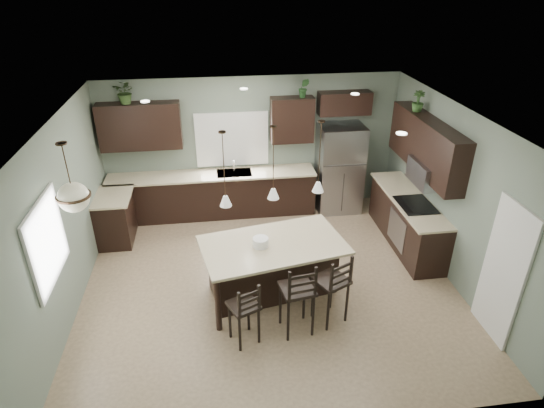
{
  "coord_description": "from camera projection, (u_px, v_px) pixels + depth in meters",
  "views": [
    {
      "loc": [
        -0.78,
        -6.04,
        4.69
      ],
      "look_at": [
        0.1,
        0.4,
        1.25
      ],
      "focal_mm": 30.0,
      "sensor_mm": 36.0,
      "label": 1
    }
  ],
  "objects": [
    {
      "name": "refrigerator",
      "position": [
        339.0,
        169.0,
        9.45
      ],
      "size": [
        0.9,
        0.74,
        1.85
      ],
      "primitive_type": "cube",
      "color": "gray",
      "rests_on": "ground"
    },
    {
      "name": "plant_back_left",
      "position": [
        125.0,
        92.0,
        8.31
      ],
      "size": [
        0.49,
        0.46,
        0.44
      ],
      "primitive_type": "imported",
      "rotation": [
        0.0,
        0.0,
        -0.36
      ],
      "color": "#2D481F",
      "rests_on": "back_upper_left"
    },
    {
      "name": "ground",
      "position": [
        269.0,
        282.0,
        7.58
      ],
      "size": [
        6.0,
        6.0,
        0.0
      ],
      "primitive_type": "plane",
      "color": "#9E8466",
      "rests_on": "ground"
    },
    {
      "name": "window_left",
      "position": [
        46.0,
        242.0,
        5.8
      ],
      "size": [
        0.02,
        1.1,
        1.0
      ],
      "primitive_type": "cube",
      "color": "white",
      "rests_on": "room_shell"
    },
    {
      "name": "faucet",
      "position": [
        234.0,
        167.0,
        9.13
      ],
      "size": [
        0.02,
        0.02,
        0.28
      ],
      "primitive_type": "cylinder",
      "color": "silver",
      "rests_on": "back_countertop"
    },
    {
      "name": "chandelier",
      "position": [
        69.0,
        178.0,
        5.68
      ],
      "size": [
        0.44,
        0.44,
        0.95
      ],
      "primitive_type": null,
      "color": "beige",
      "rests_on": "room_shell"
    },
    {
      "name": "wall_oven_front",
      "position": [
        396.0,
        230.0,
        8.18
      ],
      "size": [
        0.01,
        0.72,
        0.6
      ],
      "primitive_type": "cube",
      "color": "gray",
      "rests_on": "right_lower_cabs"
    },
    {
      "name": "bar_stool_left",
      "position": [
        244.0,
        312.0,
        6.17
      ],
      "size": [
        0.49,
        0.49,
        1.01
      ],
      "primitive_type": "cube",
      "rotation": [
        0.0,
        0.0,
        0.41
      ],
      "color": "black",
      "rests_on": "ground"
    },
    {
      "name": "back_lower_cabs",
      "position": [
        213.0,
        195.0,
        9.42
      ],
      "size": [
        4.2,
        0.6,
        0.9
      ],
      "primitive_type": "cube",
      "color": "black",
      "rests_on": "ground"
    },
    {
      "name": "pendant_right",
      "position": [
        320.0,
        157.0,
        6.49
      ],
      "size": [
        0.17,
        0.17,
        1.1
      ],
      "primitive_type": null,
      "color": "white",
      "rests_on": "room_shell"
    },
    {
      "name": "pendant_left",
      "position": [
        224.0,
        170.0,
        6.09
      ],
      "size": [
        0.17,
        0.17,
        1.1
      ],
      "primitive_type": null,
      "color": "silver",
      "rests_on": "room_shell"
    },
    {
      "name": "pendant_center",
      "position": [
        273.0,
        163.0,
        6.29
      ],
      "size": [
        0.17,
        0.17,
        1.1
      ],
      "primitive_type": null,
      "color": "white",
      "rests_on": "room_shell"
    },
    {
      "name": "fridge_header",
      "position": [
        344.0,
        103.0,
        9.01
      ],
      "size": [
        1.05,
        0.34,
        0.45
      ],
      "primitive_type": "cube",
      "color": "black",
      "rests_on": "room_shell"
    },
    {
      "name": "back_upper_right",
      "position": [
        292.0,
        120.0,
        9.02
      ],
      "size": [
        0.85,
        0.34,
        0.9
      ],
      "primitive_type": "cube",
      "color": "black",
      "rests_on": "room_shell"
    },
    {
      "name": "right_countertop",
      "position": [
        409.0,
        199.0,
        8.24
      ],
      "size": [
        0.66,
        2.35,
        0.04
      ],
      "primitive_type": "cube",
      "color": "beige",
      "rests_on": "right_lower_cabs"
    },
    {
      "name": "bar_stool_right",
      "position": [
        331.0,
        287.0,
        6.52
      ],
      "size": [
        0.58,
        0.58,
        1.17
      ],
      "primitive_type": "cube",
      "rotation": [
        0.0,
        0.0,
        0.45
      ],
      "color": "black",
      "rests_on": "ground"
    },
    {
      "name": "kitchen_island",
      "position": [
        273.0,
        269.0,
        7.13
      ],
      "size": [
        2.35,
        1.61,
        0.92
      ],
      "primitive_type": "cube",
      "rotation": [
        0.0,
        0.0,
        0.19
      ],
      "color": "black",
      "rests_on": "ground"
    },
    {
      "name": "serving_dish",
      "position": [
        261.0,
        242.0,
        6.82
      ],
      "size": [
        0.24,
        0.24,
        0.14
      ],
      "primitive_type": "cylinder",
      "color": "white",
      "rests_on": "kitchen_island"
    },
    {
      "name": "left_return_cabs",
      "position": [
        115.0,
        219.0,
        8.54
      ],
      "size": [
        0.6,
        0.9,
        0.9
      ],
      "primitive_type": "cube",
      "color": "black",
      "rests_on": "ground"
    },
    {
      "name": "right_lower_cabs",
      "position": [
        407.0,
        221.0,
        8.46
      ],
      "size": [
        0.6,
        2.35,
        0.9
      ],
      "primitive_type": "cube",
      "color": "black",
      "rests_on": "ground"
    },
    {
      "name": "room_shell",
      "position": [
        269.0,
        190.0,
        6.79
      ],
      "size": [
        6.0,
        6.0,
        6.0
      ],
      "color": "slate",
      "rests_on": "ground"
    },
    {
      "name": "window_back",
      "position": [
        232.0,
        139.0,
        9.2
      ],
      "size": [
        1.35,
        0.02,
        1.0
      ],
      "primitive_type": "cube",
      "color": "white",
      "rests_on": "room_shell"
    },
    {
      "name": "bar_stool_center",
      "position": [
        297.0,
        296.0,
        6.32
      ],
      "size": [
        0.51,
        0.51,
        1.2
      ],
      "primitive_type": "cube",
      "rotation": [
        0.0,
        0.0,
        0.15
      ],
      "color": "black",
      "rests_on": "ground"
    },
    {
      "name": "plant_right_wall",
      "position": [
        418.0,
        101.0,
        7.9
      ],
      "size": [
        0.27,
        0.27,
        0.36
      ],
      "primitive_type": "imported",
      "rotation": [
        0.0,
        0.0,
        -0.42
      ],
      "color": "#325927",
      "rests_on": "right_upper_cabs"
    },
    {
      "name": "plant_back_right",
      "position": [
        304.0,
        88.0,
        8.73
      ],
      "size": [
        0.24,
        0.21,
        0.37
      ],
      "primitive_type": "imported",
      "rotation": [
        0.0,
        0.0,
        -0.26
      ],
      "color": "#224A20",
      "rests_on": "back_upper_right"
    },
    {
      "name": "right_upper_cabs",
      "position": [
        426.0,
        145.0,
        7.77
      ],
      "size": [
        0.34,
        2.35,
        0.9
      ],
      "primitive_type": "cube",
      "color": "black",
      "rests_on": "room_shell"
    },
    {
      "name": "pantry_door",
      "position": [
        503.0,
        273.0,
        6.1
      ],
      "size": [
        0.04,
        0.82,
        2.04
      ],
      "primitive_type": "cube",
      "color": "white",
      "rests_on": "ground"
    },
    {
      "name": "cooktop",
      "position": [
        416.0,
        205.0,
        7.99
      ],
      "size": [
        0.58,
        0.75,
        0.02
      ],
      "primitive_type": "cube",
      "color": "black",
      "rests_on": "right_countertop"
    },
    {
      "name": "left_return_countertop",
      "position": [
        112.0,
        197.0,
        8.32
      ],
      "size": [
        0.66,
        0.96,
        0.04
      ],
      "primitive_type": "cube",
      "color": "beige",
      "rests_on": "left_return_cabs"
    },
    {
      "name": "sink_inset",
      "position": [
        234.0,
        173.0,
        9.23
      ],
      "size": [
        0.7,
        0.45,
        0.01
      ],
      "primitive_type": "cube",
      "color": "gray",
      "rests_on": "back_countertop"
    },
    {
      "name": "back_upper_left",
      "position": [
        140.0,
        126.0,
        8.67
      ],
      "size": [
        1.55,
        0.34,
        0.9
      ],
      "primitive_type": "cube",
      "color": "black",
      "rests_on": "room_shell"
    },
    {
      "name": "microwave",
      "position": [
        426.0,
        173.0,
        7.71
      ],
      "size": [
        0.4,
        0.75,
        0.4
      ],
      "primitive_type": "cube",
      "color": "gray",
      "rests_on": "right_upper_cabs"
    },
    {
      "name": "back_countertop",
      "position": [
        212.0,
        175.0,
        9.18
      ],
      "size": [
        4.2,
        0.66,
        0.04
      ],
      "primitive_type": "cube",
      "color": "beige",
      "rests_on": "back_lower_cabs"
    }
  ]
}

